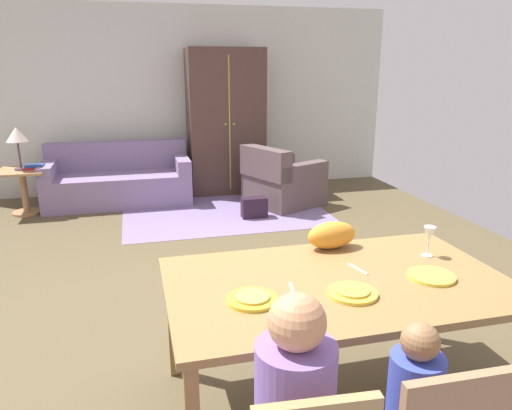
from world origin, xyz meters
TOP-DOWN VIEW (x-y plane):
  - ground_plane at (0.00, 0.53)m, footprint 6.41×6.26m
  - back_wall at (0.00, 3.71)m, footprint 6.41×0.10m
  - dining_table at (0.24, -1.58)m, footprint 1.82×1.10m
  - plate_near_man at (-0.26, -1.70)m, footprint 0.25×0.25m
  - pizza_near_man at (-0.26, -1.70)m, footprint 0.17×0.17m
  - plate_near_child at (0.24, -1.76)m, footprint 0.25×0.25m
  - pizza_near_child at (0.24, -1.76)m, footprint 0.17×0.17m
  - plate_near_woman at (0.74, -1.68)m, footprint 0.25×0.25m
  - wine_glass at (0.90, -1.40)m, footprint 0.07×0.07m
  - fork at (-0.03, -1.63)m, footprint 0.04×0.15m
  - knife at (0.41, -1.48)m, footprint 0.05×0.17m
  - cat at (0.39, -1.13)m, footprint 0.33×0.19m
  - area_rug at (0.34, 2.21)m, footprint 2.60×1.80m
  - couch at (-1.00, 3.07)m, footprint 1.94×0.86m
  - armchair at (1.16, 2.39)m, footprint 1.13×1.13m
  - armoire at (0.58, 3.32)m, footprint 1.10×0.59m
  - side_table at (-2.16, 2.81)m, footprint 0.56×0.56m
  - table_lamp at (-2.16, 2.81)m, footprint 0.26×0.26m
  - book_lower at (-2.02, 2.81)m, footprint 0.22×0.16m
  - book_upper at (-2.00, 2.83)m, footprint 0.22×0.16m
  - handbag at (0.66, 1.91)m, footprint 0.32×0.16m

SIDE VIEW (x-z plane):
  - ground_plane at x=0.00m, z-range -0.02..0.00m
  - area_rug at x=0.34m, z-range 0.00..0.01m
  - handbag at x=0.66m, z-range 0.00..0.26m
  - couch at x=-1.00m, z-range -0.11..0.71m
  - armchair at x=1.16m, z-range -0.09..0.73m
  - side_table at x=-2.16m, z-range 0.09..0.67m
  - book_lower at x=-2.02m, z-range 0.58..0.61m
  - book_upper at x=-2.00m, z-range 0.61..0.64m
  - dining_table at x=0.24m, z-range 0.32..1.08m
  - fork at x=-0.03m, z-range 0.76..0.77m
  - knife at x=0.41m, z-range 0.76..0.77m
  - plate_near_man at x=-0.26m, z-range 0.76..0.78m
  - plate_near_child at x=0.24m, z-range 0.76..0.78m
  - plate_near_woman at x=0.74m, z-range 0.76..0.78m
  - pizza_near_man at x=-0.26m, z-range 0.78..0.79m
  - pizza_near_child at x=0.24m, z-range 0.78..0.79m
  - cat at x=0.39m, z-range 0.76..0.93m
  - wine_glass at x=0.90m, z-range 0.80..0.99m
  - table_lamp at x=-2.16m, z-range 0.74..1.28m
  - armoire at x=0.58m, z-range 0.00..2.10m
  - back_wall at x=0.00m, z-range 0.00..2.70m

